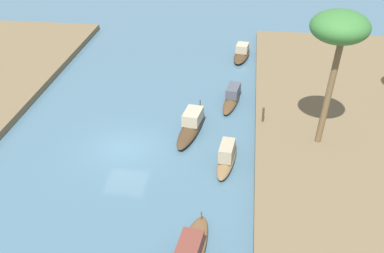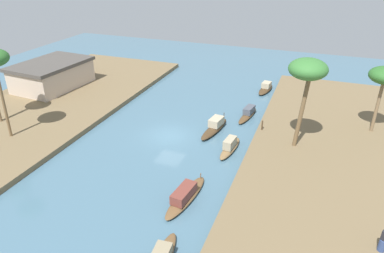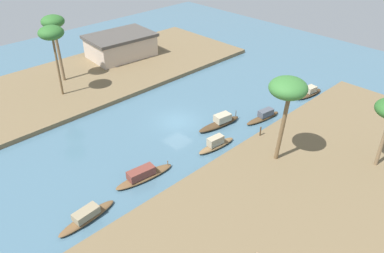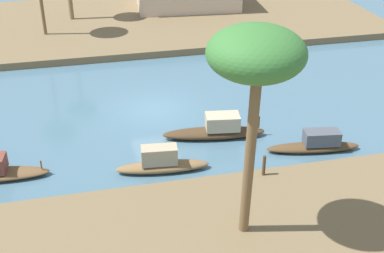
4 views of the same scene
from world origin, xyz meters
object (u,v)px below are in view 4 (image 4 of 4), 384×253
at_px(sampan_with_red_awning, 161,163).
at_px(palm_tree_left_near, 256,58).
at_px(sampan_midstream, 316,144).
at_px(mooring_post, 264,165).
at_px(sampan_open_hull, 217,129).

xyz_separation_m(sampan_with_red_awning, palm_tree_left_near, (2.14, -5.41, 6.82)).
bearing_deg(sampan_midstream, mooring_post, -140.51).
height_order(sampan_open_hull, sampan_midstream, sampan_open_hull).
height_order(sampan_with_red_awning, sampan_midstream, sampan_with_red_awning).
xyz_separation_m(sampan_open_hull, sampan_with_red_awning, (-3.23, -2.40, 0.00)).
bearing_deg(sampan_with_red_awning, sampan_midstream, 6.20).
bearing_deg(palm_tree_left_near, sampan_open_hull, 82.07).
xyz_separation_m(sampan_midstream, mooring_post, (-3.43, -2.07, 0.58)).
xyz_separation_m(sampan_open_hull, mooring_post, (0.85, -4.41, 0.53)).
xyz_separation_m(sampan_open_hull, sampan_midstream, (4.29, -2.34, -0.05)).
height_order(sampan_with_red_awning, palm_tree_left_near, palm_tree_left_near).
xyz_separation_m(mooring_post, palm_tree_left_near, (-1.94, -3.40, 6.29)).
relative_size(sampan_with_red_awning, palm_tree_left_near, 0.55).
bearing_deg(sampan_midstream, palm_tree_left_near, -126.15).
relative_size(sampan_open_hull, sampan_with_red_awning, 1.23).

